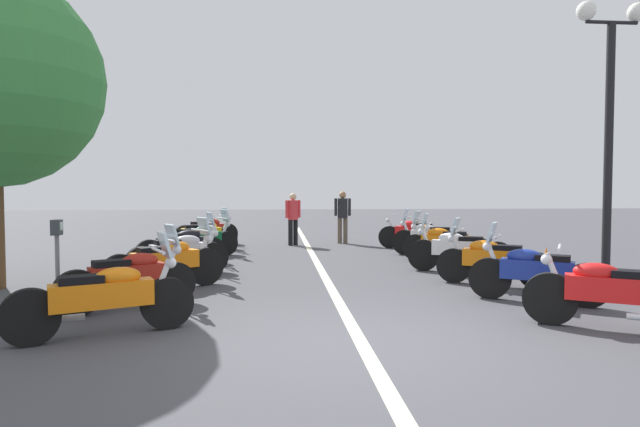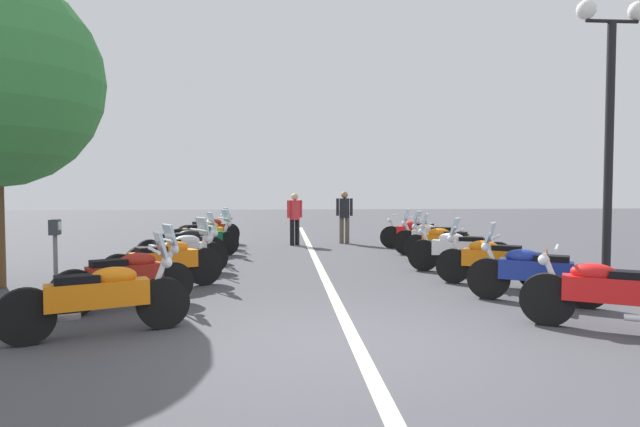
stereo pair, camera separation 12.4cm
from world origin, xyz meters
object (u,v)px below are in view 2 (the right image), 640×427
at_px(traffic_cone_0, 546,264).
at_px(bystander_0, 295,215).
at_px(motorcycle_left_row_7, 209,231).
at_px(motorcycle_left_row_6, 204,234).
at_px(motorcycle_right_row_5, 431,238).
at_px(motorcycle_left_row_4, 183,245).
at_px(motorcycle_right_row_2, 492,260).
at_px(motorcycle_right_row_3, 459,250).
at_px(motorcycle_right_row_6, 416,233).
at_px(motorcycle_left_row_1, 127,277).
at_px(motorcycle_right_row_1, 533,272).
at_px(motorcycle_left_row_5, 201,239).
at_px(motorcycle_right_row_0, 608,294).
at_px(street_lamp_twin_globe, 610,94).
at_px(motorcycle_left_row_0, 101,297).
at_px(parking_meter, 55,247).
at_px(bystander_1, 344,213).
at_px(motorcycle_right_row_4, 445,243).
at_px(motorcycle_left_row_2, 166,262).
at_px(motorcycle_left_row_3, 179,253).

height_order(traffic_cone_0, bystander_0, bystander_0).
bearing_deg(motorcycle_left_row_7, motorcycle_left_row_6, -119.14).
bearing_deg(bystander_0, motorcycle_right_row_5, 21.73).
xyz_separation_m(motorcycle_left_row_4, motorcycle_right_row_2, (-3.02, -5.98, 0.00)).
bearing_deg(motorcycle_right_row_3, motorcycle_right_row_6, -69.57).
relative_size(motorcycle_left_row_7, motorcycle_right_row_2, 1.01).
relative_size(motorcycle_left_row_1, motorcycle_right_row_1, 1.00).
xyz_separation_m(motorcycle_right_row_2, motorcycle_right_row_3, (1.54, 0.08, 0.01)).
bearing_deg(motorcycle_left_row_7, bystander_0, -34.11).
relative_size(motorcycle_left_row_5, motorcycle_right_row_0, 1.03).
bearing_deg(motorcycle_left_row_5, street_lamp_twin_globe, -64.70).
height_order(motorcycle_left_row_4, motorcycle_right_row_2, motorcycle_right_row_2).
height_order(motorcycle_left_row_0, traffic_cone_0, motorcycle_left_row_0).
xyz_separation_m(parking_meter, bystander_1, (8.89, -5.26, 0.08)).
bearing_deg(bystander_0, motorcycle_right_row_1, -7.51).
bearing_deg(traffic_cone_0, motorcycle_left_row_4, 71.81).
bearing_deg(parking_meter, motorcycle_right_row_4, 28.26).
height_order(motorcycle_right_row_5, bystander_0, bystander_0).
xyz_separation_m(motorcycle_right_row_3, bystander_0, (5.59, 3.27, 0.46)).
relative_size(motorcycle_left_row_5, bystander_0, 1.18).
relative_size(motorcycle_left_row_2, motorcycle_right_row_4, 1.02).
distance_m(motorcycle_right_row_3, bystander_1, 6.31).
relative_size(motorcycle_left_row_0, motorcycle_right_row_4, 1.09).
xyz_separation_m(motorcycle_right_row_6, traffic_cone_0, (-5.18, -1.21, -0.17)).
xyz_separation_m(motorcycle_left_row_3, motorcycle_right_row_0, (-4.57, -5.99, 0.01)).
bearing_deg(traffic_cone_0, motorcycle_left_row_3, 82.84).
relative_size(motorcycle_right_row_0, motorcycle_right_row_1, 1.04).
bearing_deg(bystander_1, motorcycle_right_row_5, 36.03).
xyz_separation_m(street_lamp_twin_globe, bystander_0, (7.70, 5.12, -2.39)).
bearing_deg(motorcycle_right_row_0, bystander_1, -49.40).
relative_size(motorcycle_left_row_0, traffic_cone_0, 3.25).
distance_m(motorcycle_left_row_3, motorcycle_left_row_4, 1.52).
bearing_deg(motorcycle_right_row_5, bystander_1, -36.77).
relative_size(motorcycle_right_row_4, traffic_cone_0, 2.97).
bearing_deg(motorcycle_right_row_1, motorcycle_right_row_5, -58.16).
bearing_deg(motorcycle_left_row_4, motorcycle_left_row_0, -111.68).
xyz_separation_m(motorcycle_right_row_2, street_lamp_twin_globe, (-0.57, -1.77, 2.86)).
bearing_deg(motorcycle_left_row_3, bystander_0, 37.66).
distance_m(motorcycle_left_row_5, parking_meter, 5.85).
relative_size(motorcycle_left_row_7, traffic_cone_0, 3.00).
bearing_deg(motorcycle_right_row_4, motorcycle_left_row_0, 78.23).
bearing_deg(motorcycle_left_row_1, motorcycle_right_row_4, 5.48).
distance_m(motorcycle_left_row_2, parking_meter, 1.89).
bearing_deg(motorcycle_right_row_5, motorcycle_left_row_7, -2.26).
bearing_deg(motorcycle_right_row_6, motorcycle_left_row_4, 50.37).
bearing_deg(motorcycle_left_row_4, motorcycle_left_row_7, 67.16).
bearing_deg(motorcycle_left_row_5, motorcycle_left_row_0, -121.79).
height_order(motorcycle_left_row_3, traffic_cone_0, motorcycle_left_row_3).
xyz_separation_m(motorcycle_left_row_3, motorcycle_left_row_7, (5.75, 0.20, 0.01)).
bearing_deg(parking_meter, motorcycle_right_row_1, -4.40).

